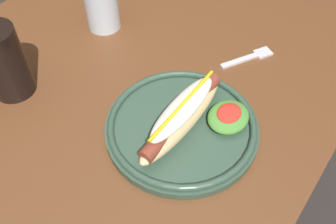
# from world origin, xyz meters

# --- Properties ---
(ground_plane) EXTENTS (8.00, 8.00, 0.00)m
(ground_plane) POSITION_xyz_m (0.00, 0.00, 0.00)
(ground_plane) COLOR #2D2826
(dining_table) EXTENTS (1.47, 0.82, 0.74)m
(dining_table) POSITION_xyz_m (0.00, 0.00, 0.64)
(dining_table) COLOR brown
(dining_table) RESTS_ON ground_plane
(hot_dog_plate) EXTENTS (0.27, 0.27, 0.08)m
(hot_dog_plate) POSITION_xyz_m (-0.04, -0.18, 0.76)
(hot_dog_plate) COLOR #334C3D
(hot_dog_plate) RESTS_ON dining_table
(fork) EXTENTS (0.11, 0.07, 0.00)m
(fork) POSITION_xyz_m (0.20, -0.18, 0.74)
(fork) COLOR silver
(fork) RESTS_ON dining_table
(soda_cup) EXTENTS (0.08, 0.08, 0.14)m
(soda_cup) POSITION_xyz_m (-0.16, 0.14, 0.81)
(soda_cup) COLOR black
(soda_cup) RESTS_ON dining_table
(water_cup) EXTENTS (0.07, 0.07, 0.13)m
(water_cup) POSITION_xyz_m (0.10, 0.14, 0.81)
(water_cup) COLOR silver
(water_cup) RESTS_ON dining_table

